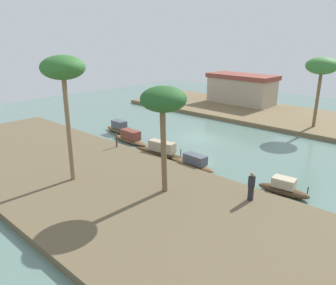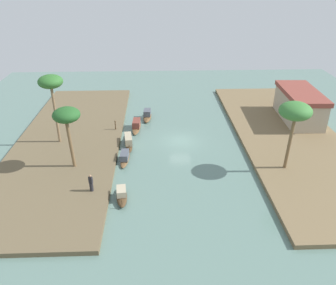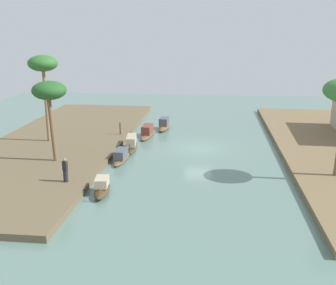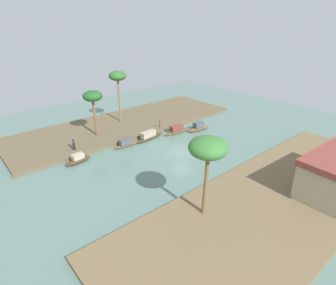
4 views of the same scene
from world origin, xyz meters
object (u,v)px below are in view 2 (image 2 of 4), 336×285
at_px(sampan_near_left_bank, 122,195).
at_px(palm_tree_left_near, 51,83).
at_px(sampan_open_hull, 136,125).
at_px(sampan_upstream_small, 147,115).
at_px(sampan_foreground, 128,141).
at_px(person_on_near_bank, 91,184).
at_px(mooring_post, 115,125).
at_px(sampan_with_tall_canopy, 125,157).
at_px(riverside_building, 299,105).
at_px(palm_tree_left_far, 67,116).
at_px(palm_tree_right_tall, 295,112).

distance_m(sampan_near_left_bank, palm_tree_left_near, 15.43).
xyz_separation_m(sampan_open_hull, sampan_upstream_small, (-3.29, 1.36, 0.02)).
bearing_deg(sampan_foreground, person_on_near_bank, -22.16).
relative_size(sampan_near_left_bank, mooring_post, 2.78).
bearing_deg(palm_tree_left_near, sampan_upstream_small, 126.60).
bearing_deg(sampan_upstream_small, palm_tree_left_near, -49.90).
distance_m(sampan_foreground, palm_tree_left_near, 10.74).
bearing_deg(sampan_with_tall_canopy, person_on_near_bank, -19.95).
xyz_separation_m(sampan_near_left_bank, riverside_building, (-16.48, 22.39, 2.05)).
bearing_deg(riverside_building, sampan_with_tall_canopy, -65.17).
bearing_deg(palm_tree_left_far, mooring_post, 158.53).
bearing_deg(palm_tree_right_tall, sampan_with_tall_canopy, -99.91).
height_order(sampan_near_left_bank, riverside_building, riverside_building).
bearing_deg(mooring_post, palm_tree_left_far, -21.47).
bearing_deg(person_on_near_bank, sampan_foreground, 96.29).
bearing_deg(person_on_near_bank, sampan_with_tall_canopy, 89.47).
bearing_deg(palm_tree_left_far, sampan_upstream_small, 150.79).
bearing_deg(sampan_upstream_small, sampan_with_tall_canopy, -7.67).
height_order(sampan_with_tall_canopy, palm_tree_left_far, palm_tree_left_far).
bearing_deg(sampan_near_left_bank, sampan_foreground, 174.07).
bearing_deg(palm_tree_right_tall, sampan_upstream_small, -134.97).
distance_m(sampan_foreground, sampan_upstream_small, 8.17).
height_order(sampan_foreground, mooring_post, mooring_post).
bearing_deg(riverside_building, sampan_open_hull, -84.59).
bearing_deg(mooring_post, riverside_building, 95.57).
bearing_deg(mooring_post, palm_tree_right_tall, 61.54).
distance_m(mooring_post, palm_tree_left_near, 9.56).
height_order(sampan_foreground, sampan_with_tall_canopy, sampan_foreground).
xyz_separation_m(sampan_foreground, mooring_post, (-3.44, -1.84, 0.54)).
xyz_separation_m(sampan_foreground, sampan_with_tall_canopy, (3.61, -0.16, -0.10)).
height_order(sampan_near_left_bank, sampan_with_tall_canopy, sampan_near_left_bank).
bearing_deg(riverside_building, palm_tree_left_far, -65.81).
height_order(mooring_post, palm_tree_right_tall, palm_tree_right_tall).
distance_m(sampan_upstream_small, palm_tree_left_far, 16.20).
xyz_separation_m(palm_tree_right_tall, riverside_building, (-12.34, 5.91, -4.10)).
relative_size(person_on_near_bank, palm_tree_left_near, 0.21).
height_order(sampan_open_hull, riverside_building, riverside_building).
xyz_separation_m(sampan_foreground, palm_tree_left_near, (-0.31, -8.10, 7.05)).
height_order(palm_tree_left_far, palm_tree_right_tall, palm_tree_right_tall).
xyz_separation_m(sampan_near_left_bank, sampan_foreground, (-10.67, -0.07, 0.07)).
height_order(sampan_with_tall_canopy, palm_tree_left_near, palm_tree_left_near).
height_order(sampan_near_left_bank, palm_tree_right_tall, palm_tree_right_tall).
bearing_deg(palm_tree_right_tall, riverside_building, 154.42).
bearing_deg(palm_tree_left_near, sampan_foreground, 87.80).
bearing_deg(palm_tree_right_tall, person_on_near_bank, -80.09).
xyz_separation_m(sampan_upstream_small, riverside_building, (2.08, 20.34, 2.01)).
bearing_deg(sampan_with_tall_canopy, palm_tree_left_far, -68.54).
bearing_deg(sampan_near_left_bank, sampan_upstream_small, 167.42).
bearing_deg(palm_tree_right_tall, sampan_near_left_bank, -75.88).
height_order(sampan_with_tall_canopy, riverside_building, riverside_building).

